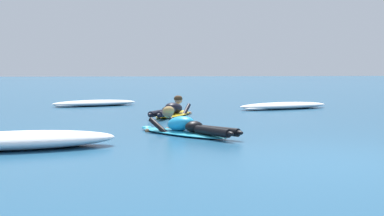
# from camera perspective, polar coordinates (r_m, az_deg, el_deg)

# --- Properties ---
(ground_plane) EXTENTS (120.00, 120.00, 0.00)m
(ground_plane) POSITION_cam_1_polar(r_m,az_deg,el_deg) (17.60, 1.86, -0.05)
(ground_plane) COLOR #235B84
(surfer_near) EXTENTS (1.77, 2.40, 0.54)m
(surfer_near) POSITION_cam_1_polar(r_m,az_deg,el_deg) (10.72, -0.58, -1.88)
(surfer_near) COLOR #2DB2D1
(surfer_near) RESTS_ON ground
(surfer_far) EXTENTS (1.37, 2.48, 0.53)m
(surfer_far) POSITION_cam_1_polar(r_m,az_deg,el_deg) (14.78, -1.93, -0.26)
(surfer_far) COLOR yellow
(surfer_far) RESTS_ON ground
(whitewater_front) EXTENTS (2.86, 1.90, 0.19)m
(whitewater_front) POSITION_cam_1_polar(r_m,az_deg,el_deg) (18.97, -9.18, 0.46)
(whitewater_front) COLOR white
(whitewater_front) RESTS_ON ground
(whitewater_mid_left) EXTENTS (3.03, 1.80, 0.19)m
(whitewater_mid_left) POSITION_cam_1_polar(r_m,az_deg,el_deg) (17.60, 8.66, 0.21)
(whitewater_mid_left) COLOR white
(whitewater_mid_left) RESTS_ON ground
(whitewater_mid_right) EXTENTS (3.03, 1.56, 0.27)m
(whitewater_mid_right) POSITION_cam_1_polar(r_m,az_deg,el_deg) (9.27, -16.10, -2.99)
(whitewater_mid_right) COLOR white
(whitewater_mid_right) RESTS_ON ground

